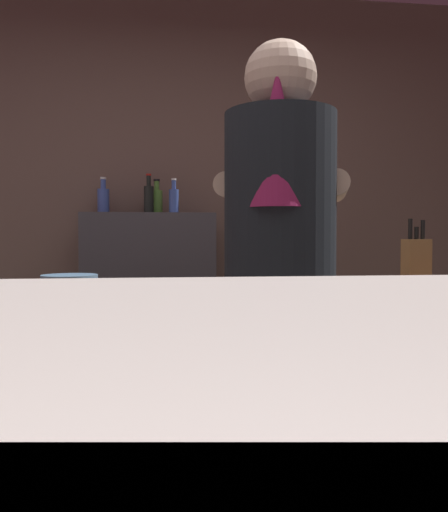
% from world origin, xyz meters
% --- Properties ---
extents(wall_back, '(5.20, 0.10, 2.70)m').
position_xyz_m(wall_back, '(0.00, 2.20, 1.35)').
color(wall_back, brown).
rests_on(wall_back, ground).
extents(prep_counter, '(2.10, 0.60, 0.88)m').
position_xyz_m(prep_counter, '(0.35, 0.71, 0.44)').
color(prep_counter, brown).
rests_on(prep_counter, ground).
extents(back_shelf, '(0.79, 0.36, 1.23)m').
position_xyz_m(back_shelf, '(-0.14, 1.92, 0.62)').
color(back_shelf, '#3B3A40').
rests_on(back_shelf, ground).
extents(bartender, '(0.50, 0.55, 1.68)m').
position_xyz_m(bartender, '(0.29, 0.26, 0.97)').
color(bartender, '#242E37').
rests_on(bartender, ground).
extents(knife_block, '(0.10, 0.08, 0.29)m').
position_xyz_m(knife_block, '(1.00, 0.78, 0.99)').
color(knife_block, olive).
rests_on(knife_block, prep_counter).
extents(mixing_bowl, '(0.22, 0.22, 0.06)m').
position_xyz_m(mixing_bowl, '(-0.43, 0.80, 0.91)').
color(mixing_bowl, slate).
rests_on(mixing_bowl, prep_counter).
extents(chefs_knife, '(0.24, 0.11, 0.01)m').
position_xyz_m(chefs_knife, '(0.57, 0.66, 0.88)').
color(chefs_knife, silver).
rests_on(chefs_knife, prep_counter).
extents(bottle_olive_oil, '(0.06, 0.06, 0.21)m').
position_xyz_m(bottle_olive_oil, '(0.01, 1.86, 1.32)').
color(bottle_olive_oil, '#39529C').
rests_on(bottle_olive_oil, back_shelf).
extents(bottle_vinegar, '(0.07, 0.07, 0.23)m').
position_xyz_m(bottle_vinegar, '(-0.42, 2.01, 1.32)').
color(bottle_vinegar, '#3D54A1').
rests_on(bottle_vinegar, back_shelf).
extents(bottle_soy, '(0.07, 0.07, 0.22)m').
position_xyz_m(bottle_soy, '(-0.09, 2.00, 1.32)').
color(bottle_soy, '#558C38').
rests_on(bottle_soy, back_shelf).
extents(bottle_hot_sauce, '(0.06, 0.06, 0.24)m').
position_xyz_m(bottle_hot_sauce, '(-0.14, 1.93, 1.33)').
color(bottle_hot_sauce, black).
rests_on(bottle_hot_sauce, back_shelf).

